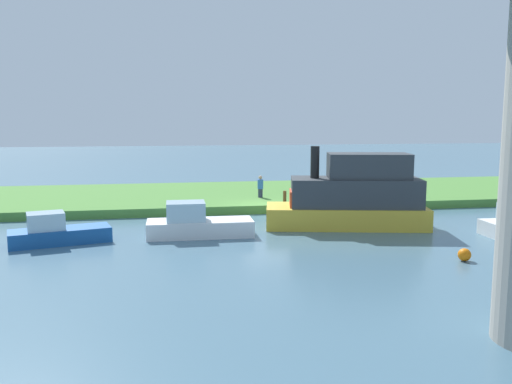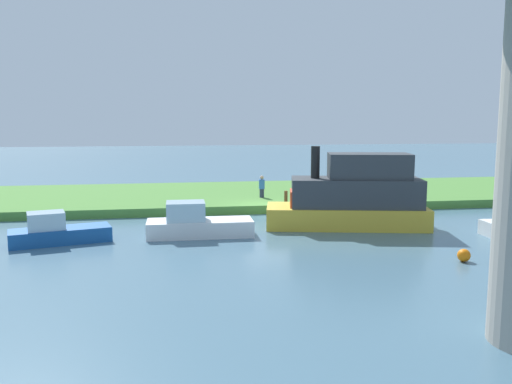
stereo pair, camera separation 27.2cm
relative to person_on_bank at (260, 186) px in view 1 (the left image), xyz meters
name	(u,v)px [view 1 (the left image)]	position (x,y,z in m)	size (l,w,h in m)	color
ground_plane	(265,214)	(0.30, 3.21, -1.20)	(160.00, 160.00, 0.00)	#476B7F
grassy_bank	(249,195)	(0.30, -2.79, -0.95)	(80.00, 12.00, 0.50)	#4C8438
person_on_bank	(260,186)	(0.00, 0.00, 0.00)	(0.50, 0.50, 1.39)	#2D334C
mooring_post	(285,197)	(-1.04, 2.37, -0.35)	(0.20, 0.20, 0.71)	brown
motorboat_white	(352,197)	(-3.33, 7.57, 0.32)	(8.41, 4.29, 4.10)	gold
motorboat_red	(57,232)	(10.72, 8.84, -0.69)	(4.51, 2.58, 1.42)	#195199
houseboat_blue	(197,224)	(4.55, 8.40, -0.62)	(4.94, 1.82, 1.64)	white
marker_buoy	(464,255)	(-5.38, 14.59, -0.95)	(0.50, 0.50, 0.50)	orange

